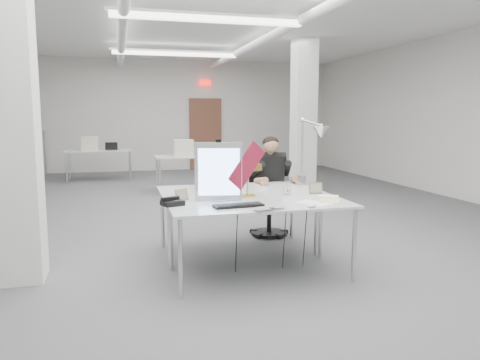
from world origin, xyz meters
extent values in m
cube|color=#4C4C4E|center=(0.00, 0.00, -0.01)|extent=(10.00, 14.00, 0.02)
cube|color=white|center=(0.00, 0.00, 3.21)|extent=(10.00, 14.00, 0.02)
cube|color=silver|center=(0.00, 7.01, 1.60)|extent=(10.00, 0.02, 3.20)
cube|color=white|center=(-2.30, -2.00, 1.60)|extent=(0.45, 0.45, 3.20)
cube|color=white|center=(2.50, 2.50, 1.60)|extent=(0.45, 0.45, 3.20)
cube|color=brown|center=(1.20, 6.94, 1.05)|extent=(0.95, 0.08, 2.10)
cube|color=red|center=(1.20, 6.90, 2.55)|extent=(0.32, 0.06, 0.16)
cylinder|color=silver|center=(-1.20, 0.00, 3.02)|extent=(0.16, 13.60, 0.16)
cylinder|color=silver|center=(1.40, 0.00, 3.02)|extent=(0.16, 13.60, 0.16)
cube|color=white|center=(0.00, 0.00, 2.98)|extent=(2.80, 0.14, 0.08)
cube|color=white|center=(0.00, 4.00, 2.98)|extent=(2.80, 0.14, 0.08)
cube|color=silver|center=(0.00, -2.50, 0.74)|extent=(1.80, 0.90, 0.02)
cube|color=silver|center=(0.00, -1.60, 0.74)|extent=(1.80, 0.90, 0.02)
cube|color=silver|center=(0.20, 3.00, 0.74)|extent=(1.60, 0.80, 0.02)
cube|color=silver|center=(-1.80, 5.20, 0.74)|extent=(1.60, 0.80, 0.02)
cube|color=gray|center=(-3.50, 6.65, 0.60)|extent=(0.45, 0.55, 1.20)
cube|color=#ABAAAF|center=(-0.37, -2.30, 1.05)|extent=(0.48, 0.14, 0.59)
cube|color=maroon|center=(-0.08, -2.33, 1.11)|extent=(0.44, 0.18, 0.50)
cube|color=black|center=(-0.26, -2.66, 0.77)|extent=(0.48, 0.20, 0.02)
imported|color=silver|center=(-0.01, -2.91, 0.77)|extent=(0.37, 0.30, 0.03)
ellipsoid|color=silver|center=(0.39, -2.88, 0.77)|extent=(0.09, 0.08, 0.03)
cube|color=black|center=(-0.85, -2.43, 0.78)|extent=(0.24, 0.22, 0.05)
cube|color=tan|center=(-0.73, -2.20, 0.81)|extent=(0.15, 0.10, 0.12)
cube|color=#9F7844|center=(0.75, -2.15, 0.82)|extent=(0.16, 0.05, 0.12)
cylinder|color=#AEAEB2|center=(0.42, -2.13, 0.81)|extent=(0.10, 0.05, 0.09)
cube|color=white|center=(0.50, -2.69, 0.76)|extent=(0.37, 0.40, 0.01)
cube|color=#D3CD7E|center=(0.71, -2.60, 0.76)|extent=(0.30, 0.33, 0.01)
cube|color=white|center=(0.81, -2.35, 0.76)|extent=(0.25, 0.23, 0.01)
cube|color=beige|center=(-0.18, -1.51, 0.95)|extent=(0.53, 0.52, 0.39)
camera|label=1|loc=(-1.33, -6.85, 1.61)|focal=35.00mm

